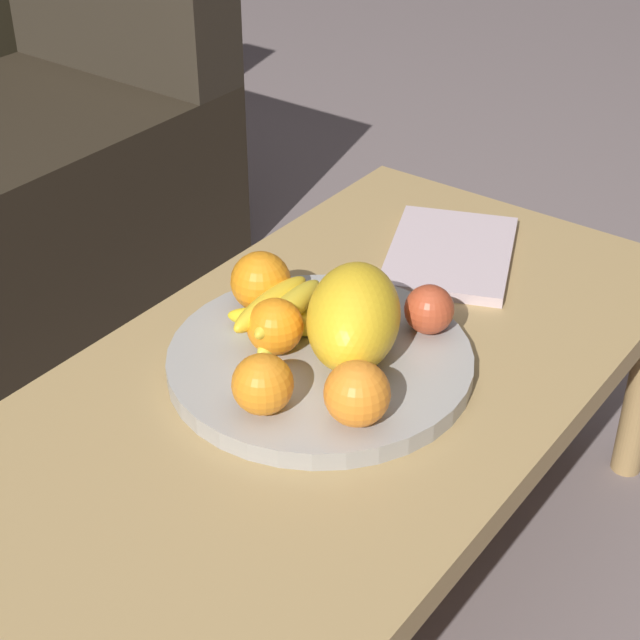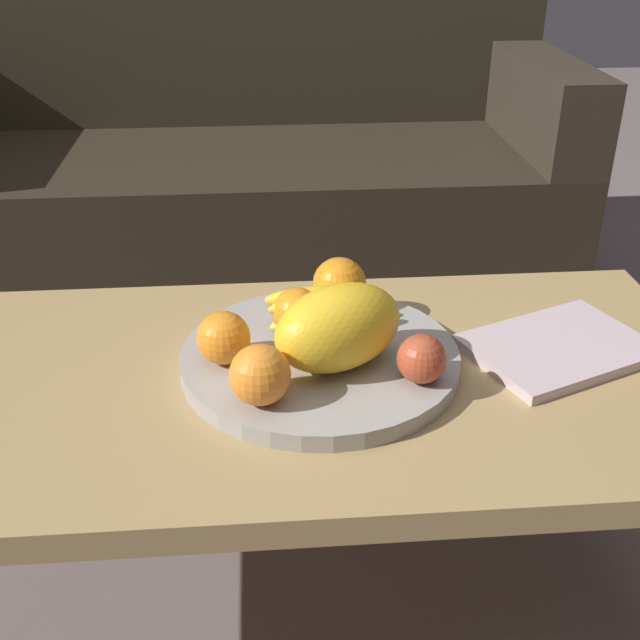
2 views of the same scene
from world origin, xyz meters
name	(u,v)px [view 2 (image 2 of 2)]	position (x,y,z in m)	size (l,w,h in m)	color
ground_plane	(312,579)	(0.00, 0.00, 0.00)	(8.00, 8.00, 0.00)	slate
coffee_table	(311,399)	(0.00, 0.00, 0.36)	(1.15, 0.58, 0.40)	#A78753
couch	(240,176)	(-0.11, 1.15, 0.30)	(1.70, 0.70, 0.90)	black
fruit_bowl	(320,359)	(0.01, 0.01, 0.41)	(0.39, 0.39, 0.03)	#A19D97
melon_large_front	(338,327)	(0.04, -0.02, 0.48)	(0.18, 0.12, 0.12)	yellow
orange_front	(298,313)	(-0.01, 0.06, 0.46)	(0.07, 0.07, 0.07)	orange
orange_left	(339,284)	(0.05, 0.14, 0.47)	(0.08, 0.08, 0.08)	orange
orange_right	(224,338)	(-0.12, 0.00, 0.46)	(0.07, 0.07, 0.07)	orange
orange_back	(260,375)	(-0.07, -0.10, 0.46)	(0.08, 0.08, 0.08)	orange
apple_front	(422,359)	(0.14, -0.07, 0.46)	(0.07, 0.07, 0.07)	#B24527
banana_bunch	(320,311)	(0.02, 0.08, 0.46)	(0.16, 0.15, 0.06)	yellow
magazine	(558,348)	(0.36, 0.02, 0.41)	(0.25, 0.18, 0.02)	beige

